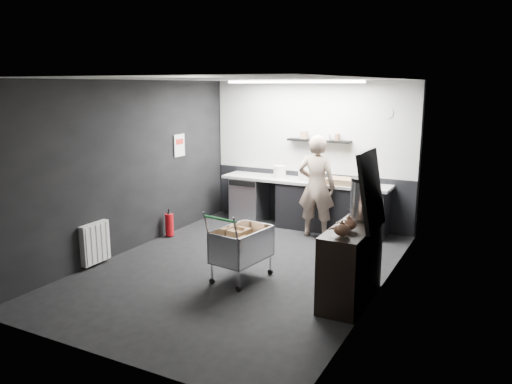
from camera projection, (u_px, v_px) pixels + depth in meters
The scene contains 22 objects.
floor at pixel (240, 268), 7.30m from camera, with size 5.50×5.50×0.00m, color black.
ceiling at pixel (239, 79), 6.73m from camera, with size 5.50×5.50×0.00m, color silver.
wall_back at pixel (311, 154), 9.40m from camera, with size 5.50×5.50×0.00m, color black.
wall_front at pixel (95, 225), 4.63m from camera, with size 5.50×5.50×0.00m, color black.
wall_left at pixel (130, 167), 7.91m from camera, with size 5.50×5.50×0.00m, color black.
wall_right at pixel (382, 191), 6.11m from camera, with size 5.50×5.50×0.00m, color black.
kitchen_wall_panel at pixel (311, 127), 9.27m from camera, with size 3.95×0.02×1.70m, color silver.
dado_panel at pixel (310, 198), 9.56m from camera, with size 3.95×0.02×1.00m, color black.
floating_shelf at pixel (319, 141), 9.14m from camera, with size 1.20×0.22×0.04m, color black.
wall_clock at pixel (388, 113), 8.57m from camera, with size 0.20×0.20×0.03m, color silver.
poster at pixel (179, 145), 8.99m from camera, with size 0.02×0.30×0.40m, color silver.
poster_red_band at pixel (179, 142), 8.97m from camera, with size 0.01×0.22×0.10m, color red.
radiator at pixel (95, 243), 7.32m from camera, with size 0.10×0.50×0.60m, color silver.
ceiling_strip at pixel (293, 82), 8.34m from camera, with size 2.40×0.20×0.04m, color white.
prep_counter at pixel (310, 204), 9.24m from camera, with size 3.20×0.61×0.90m.
person at pixel (316, 186), 8.63m from camera, with size 0.65×0.43×1.80m, color beige.
shopping_cart at pixel (241, 247), 6.78m from camera, with size 0.64×0.96×0.98m.
sideboard at pixel (353, 254), 6.11m from camera, with size 0.53×1.25×1.87m.
fire_extinguisher at pixel (169, 224), 8.74m from camera, with size 0.15×0.15×0.48m.
cardboard_box at pixel (341, 181), 8.82m from camera, with size 0.52×0.39×0.10m, color olive.
pink_tub at pixel (280, 172), 9.41m from camera, with size 0.23×0.23×0.23m, color silver.
white_container at pixel (304, 176), 9.14m from camera, with size 0.18×0.14×0.16m, color silver.
Camera 1 is at (3.38, -6.02, 2.63)m, focal length 35.00 mm.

